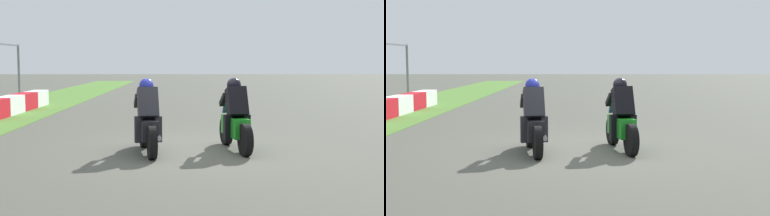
% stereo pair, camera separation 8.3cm
% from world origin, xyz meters
% --- Properties ---
extents(ground_plane, '(120.00, 120.00, 0.00)m').
position_xyz_m(ground_plane, '(0.00, 0.00, 0.00)').
color(ground_plane, '#505146').
extents(rider_lane_a, '(2.03, 0.63, 1.51)m').
position_xyz_m(rider_lane_a, '(-0.02, -0.95, 0.62)').
color(rider_lane_a, black).
rests_on(rider_lane_a, ground_plane).
extents(rider_lane_b, '(2.03, 0.63, 1.51)m').
position_xyz_m(rider_lane_b, '(-0.32, 0.86, 0.62)').
color(rider_lane_b, black).
rests_on(rider_lane_b, ground_plane).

